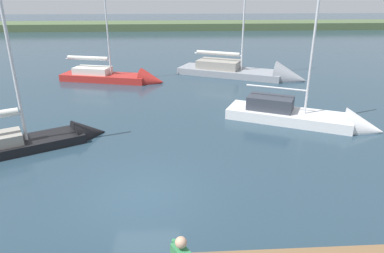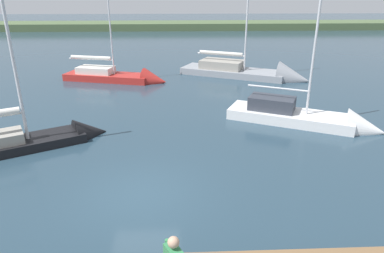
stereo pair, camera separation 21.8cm
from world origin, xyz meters
TOP-DOWN VIEW (x-y plane):
  - ground_plane at (0.00, 0.00)m, footprint 200.00×200.00m
  - far_shoreline at (0.00, -54.73)m, footprint 180.00×8.00m
  - sailboat_far_right at (4.86, -4.26)m, footprint 6.71×4.62m
  - sailboat_mid_channel at (2.92, -15.89)m, footprint 8.16×3.90m
  - sailboat_near_dock at (-8.13, -6.18)m, footprint 7.75×5.13m
  - sailboat_behind_pier at (-7.50, -16.62)m, footprint 10.27×6.80m

SIDE VIEW (x-z plane):
  - ground_plane at x=0.00m, z-range 0.00..0.00m
  - far_shoreline at x=0.00m, z-range -1.20..1.20m
  - sailboat_far_right at x=4.86m, z-range -3.52..3.84m
  - sailboat_near_dock at x=-8.13m, z-range -4.14..4.51m
  - sailboat_mid_channel at x=2.92m, z-range -4.23..4.68m
  - sailboat_behind_pier at x=-7.50m, z-range -6.09..6.56m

